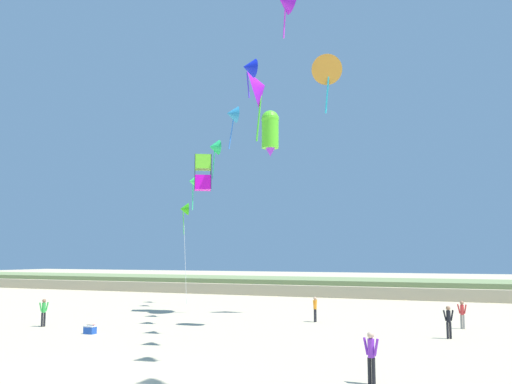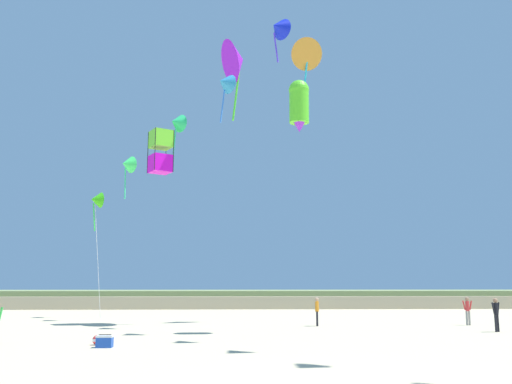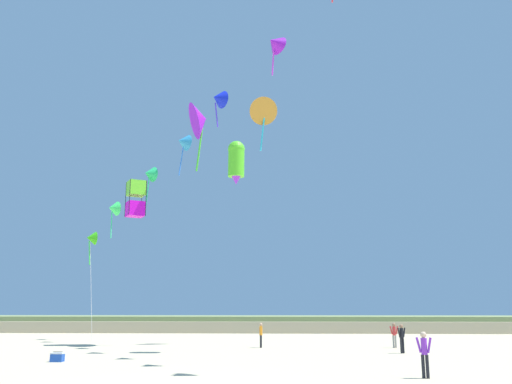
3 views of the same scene
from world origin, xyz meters
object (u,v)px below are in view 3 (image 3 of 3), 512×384
person_near_right (394,333)px  large_kite_outer_drift (263,111)px  person_mid_center (261,333)px  person_far_right (424,351)px  large_kite_mid_trail (200,120)px  large_kite_low_lead (236,161)px  beach_cooler (57,357)px  beach_ball (55,356)px  person_near_left (402,336)px  large_kite_high_solo (136,199)px

person_near_right → large_kite_outer_drift: bearing=159.3°
person_mid_center → person_near_right: bearing=1.7°
person_far_right → large_kite_mid_trail: 24.84m
large_kite_low_lead → large_kite_mid_trail: (-3.14, 5.69, 4.69)m
large_kite_mid_trail → beach_cooler: bearing=-112.8°
person_mid_center → large_kite_low_lead: (-1.32, -4.00, 10.29)m
large_kite_outer_drift → beach_cooler: 23.22m
beach_ball → person_mid_center: bearing=42.0°
person_near_left → person_far_right: person_far_right is taller
person_near_right → large_kite_mid_trail: size_ratio=0.29×
person_near_left → person_near_right: size_ratio=1.03×
large_kite_mid_trail → large_kite_high_solo: (-4.51, 0.13, -5.79)m
person_near_right → person_mid_center: 8.45m
person_far_right → beach_cooler: (-15.67, 5.35, -0.73)m
large_kite_high_solo → person_near_right: bearing=-5.2°
beach_cooler → person_far_right: bearing=-18.8°
beach_cooler → beach_ball: (-0.48, 0.85, -0.03)m
beach_cooler → beach_ball: 0.98m
person_near_left → beach_ball: 18.34m
person_near_right → beach_ball: (-18.11, -8.94, -0.70)m
person_far_right → large_kite_mid_trail: large_kite_mid_trail is taller
person_far_right → large_kite_low_lead: bearing=125.6°
person_far_right → large_kite_outer_drift: bearing=109.4°
large_kite_low_lead → beach_ball: large_kite_low_lead is taller
person_near_left → person_far_right: size_ratio=0.97×
large_kite_outer_drift → beach_cooler: large_kite_outer_drift is taller
person_mid_center → large_kite_mid_trail: size_ratio=0.29×
person_mid_center → large_kite_mid_trail: large_kite_mid_trail is taller
large_kite_low_lead → large_kite_outer_drift: bearing=79.7°
large_kite_high_solo → large_kite_mid_trail: bearing=-1.7°
large_kite_low_lead → beach_ball: size_ratio=7.46×
beach_cooler → large_kite_low_lead: bearing=35.2°
person_mid_center → beach_cooler: 13.28m
large_kite_mid_trail → beach_cooler: size_ratio=9.17×
person_far_right → beach_cooler: size_ratio=2.82×
person_mid_center → beach_ball: person_mid_center is taller
beach_ball → person_near_left: bearing=15.1°
person_near_left → large_kite_mid_trail: large_kite_mid_trail is taller
large_kite_outer_drift → large_kite_high_solo: bearing=-169.9°
beach_cooler → large_kite_outer_drift: bearing=54.6°
beach_ball → large_kite_mid_trail: bearing=63.4°
large_kite_mid_trail → person_near_right: bearing=-6.4°
person_far_right → large_kite_high_solo: size_ratio=0.64×
large_kite_low_lead → large_kite_mid_trail: bearing=118.9°
beach_cooler → beach_ball: bearing=119.1°
large_kite_mid_trail → large_kite_outer_drift: 4.98m
person_near_right → large_kite_low_lead: size_ratio=0.57×
person_near_left → large_kite_high_solo: large_kite_high_solo is taller
person_near_right → beach_cooler: bearing=-150.9°
large_kite_outer_drift → beach_cooler: bearing=-125.4°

